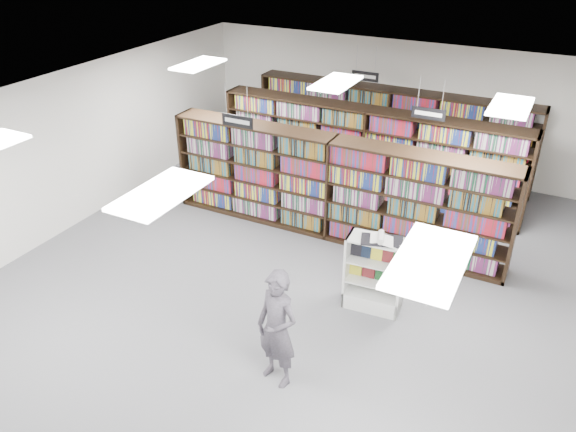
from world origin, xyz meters
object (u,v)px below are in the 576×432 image
at_px(bookshelf_row_near, 332,188).
at_px(endcap_display, 374,283).
at_px(open_book, 382,239).
at_px(shopper, 277,329).

distance_m(bookshelf_row_near, endcap_display, 2.51).
height_order(bookshelf_row_near, endcap_display, bookshelf_row_near).
bearing_deg(open_book, bookshelf_row_near, 113.61).
xyz_separation_m(open_book, shopper, (-0.71, -2.17, -0.45)).
bearing_deg(shopper, bookshelf_row_near, 117.49).
bearing_deg(shopper, endcap_display, 88.54).
distance_m(endcap_display, open_book, 0.90).
bearing_deg(shopper, open_book, 86.35).
xyz_separation_m(endcap_display, shopper, (-0.64, -2.23, 0.44)).
bearing_deg(bookshelf_row_near, open_book, -49.16).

